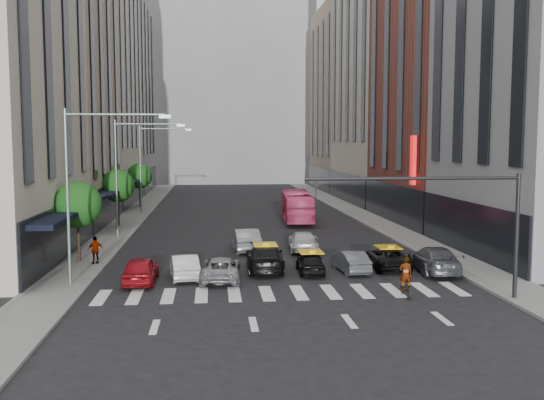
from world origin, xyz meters
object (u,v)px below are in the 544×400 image
object	(u,v)px
bus	(297,206)
motorcycle	(405,288)
streetlamp_near	(86,172)
taxi_center	(310,263)
streetlamp_mid	(129,162)
pedestrian_far	(96,250)
streetlamp_far	(149,157)
taxi_left	(265,258)
car_red	(141,270)
car_white_front	(184,266)

from	to	relation	value
bus	motorcycle	world-z (taller)	bus
streetlamp_near	taxi_center	bearing A→B (deg)	8.83
streetlamp_mid	pedestrian_far	distance (m)	11.98
motorcycle	streetlamp_far	bearing A→B (deg)	-64.18
streetlamp_near	streetlamp_mid	world-z (taller)	same
streetlamp_mid	streetlamp_far	size ratio (longest dim) A/B	1.00
streetlamp_mid	taxi_center	size ratio (longest dim) A/B	2.50
bus	pedestrian_far	bearing A→B (deg)	56.53
taxi_left	pedestrian_far	size ratio (longest dim) A/B	3.11
taxi_center	pedestrian_far	xyz separation A→B (m)	(-12.55, 3.24, 0.37)
car_red	streetlamp_far	bearing A→B (deg)	-85.06
streetlamp_far	taxi_center	size ratio (longest dim) A/B	2.50
bus	pedestrian_far	size ratio (longest dim) A/B	6.15
streetlamp_far	taxi_left	xyz separation A→B (m)	(9.44, -29.10, -5.15)
car_red	pedestrian_far	distance (m)	5.69
car_red	taxi_center	distance (m)	9.46
streetlamp_mid	streetlamp_far	distance (m)	16.00
bus	taxi_center	bearing A→B (deg)	88.02
streetlamp_near	bus	size ratio (longest dim) A/B	0.87
streetlamp_mid	taxi_center	bearing A→B (deg)	-49.82
streetlamp_near	taxi_left	size ratio (longest dim) A/B	1.73
streetlamp_far	taxi_left	world-z (taller)	streetlamp_far
streetlamp_mid	car_white_front	distance (m)	16.25
car_white_front	streetlamp_near	bearing A→B (deg)	8.93
taxi_center	bus	size ratio (longest dim) A/B	0.35
streetlamp_near	car_white_front	xyz separation A→B (m)	(4.84, 1.41, -5.24)
streetlamp_mid	motorcycle	world-z (taller)	streetlamp_mid
car_red	car_white_front	world-z (taller)	car_red
taxi_left	motorcycle	distance (m)	9.13
streetlamp_mid	bus	size ratio (longest dim) A/B	0.87
car_white_front	taxi_left	bearing A→B (deg)	-169.27
streetlamp_near	car_red	xyz separation A→B (m)	(2.59, 0.39, -5.19)
streetlamp_far	bus	world-z (taller)	streetlamp_far
streetlamp_mid	motorcycle	xyz separation A→B (m)	(15.66, -19.78, -5.47)
pedestrian_far	streetlamp_mid	bearing A→B (deg)	-122.51
car_white_front	bus	size ratio (longest dim) A/B	0.39
streetlamp_mid	bus	distance (m)	17.31
car_red	bus	size ratio (longest dim) A/B	0.41
bus	streetlamp_mid	bearing A→B (deg)	34.86
taxi_center	motorcycle	xyz separation A→B (m)	(3.71, -5.63, -0.18)
streetlamp_mid	streetlamp_far	xyz separation A→B (m)	(0.00, 16.00, 0.00)
car_red	motorcycle	world-z (taller)	car_red
streetlamp_far	bus	distance (m)	16.80
streetlamp_far	taxi_left	size ratio (longest dim) A/B	1.73
car_red	taxi_left	bearing A→B (deg)	-159.64
streetlamp_near	streetlamp_far	xyz separation A→B (m)	(0.00, 32.00, 0.00)
car_red	car_white_front	distance (m)	2.47
streetlamp_far	motorcycle	size ratio (longest dim) A/B	5.48
car_white_front	bus	distance (m)	25.04
motorcycle	streetlamp_mid	bearing A→B (deg)	-49.45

